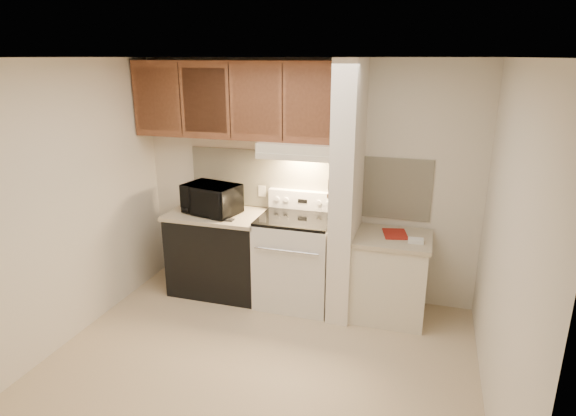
% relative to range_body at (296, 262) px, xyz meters
% --- Properties ---
extents(floor, '(3.60, 3.60, 0.00)m').
position_rel_range_body_xyz_m(floor, '(0.00, -1.16, -0.46)').
color(floor, '#CCB38F').
rests_on(floor, ground).
extents(ceiling, '(3.60, 3.60, 0.00)m').
position_rel_range_body_xyz_m(ceiling, '(0.00, -1.16, 2.04)').
color(ceiling, white).
rests_on(ceiling, wall_back).
extents(wall_back, '(3.60, 2.50, 0.02)m').
position_rel_range_body_xyz_m(wall_back, '(0.00, 0.34, 0.79)').
color(wall_back, beige).
rests_on(wall_back, floor).
extents(wall_left, '(0.02, 3.00, 2.50)m').
position_rel_range_body_xyz_m(wall_left, '(-1.80, -1.16, 0.79)').
color(wall_left, beige).
rests_on(wall_left, floor).
extents(wall_right, '(0.02, 3.00, 2.50)m').
position_rel_range_body_xyz_m(wall_right, '(1.80, -1.16, 0.79)').
color(wall_right, beige).
rests_on(wall_right, floor).
extents(backsplash, '(2.60, 0.02, 0.63)m').
position_rel_range_body_xyz_m(backsplash, '(0.00, 0.33, 0.78)').
color(backsplash, '#EDE3C2').
rests_on(backsplash, wall_back).
extents(range_body, '(0.76, 0.65, 0.92)m').
position_rel_range_body_xyz_m(range_body, '(0.00, 0.00, 0.00)').
color(range_body, silver).
rests_on(range_body, floor).
extents(oven_window, '(0.50, 0.01, 0.30)m').
position_rel_range_body_xyz_m(oven_window, '(0.00, -0.32, 0.04)').
color(oven_window, black).
rests_on(oven_window, range_body).
extents(oven_handle, '(0.65, 0.02, 0.02)m').
position_rel_range_body_xyz_m(oven_handle, '(0.00, -0.35, 0.26)').
color(oven_handle, silver).
rests_on(oven_handle, range_body).
extents(cooktop, '(0.74, 0.64, 0.03)m').
position_rel_range_body_xyz_m(cooktop, '(0.00, 0.00, 0.48)').
color(cooktop, black).
rests_on(cooktop, range_body).
extents(range_backguard, '(0.76, 0.08, 0.20)m').
position_rel_range_body_xyz_m(range_backguard, '(0.00, 0.28, 0.59)').
color(range_backguard, silver).
rests_on(range_backguard, range_body).
extents(range_display, '(0.10, 0.01, 0.04)m').
position_rel_range_body_xyz_m(range_display, '(0.00, 0.24, 0.59)').
color(range_display, black).
rests_on(range_display, range_backguard).
extents(range_knob_left_outer, '(0.05, 0.02, 0.05)m').
position_rel_range_body_xyz_m(range_knob_left_outer, '(-0.28, 0.24, 0.59)').
color(range_knob_left_outer, silver).
rests_on(range_knob_left_outer, range_backguard).
extents(range_knob_left_inner, '(0.05, 0.02, 0.05)m').
position_rel_range_body_xyz_m(range_knob_left_inner, '(-0.18, 0.24, 0.59)').
color(range_knob_left_inner, silver).
rests_on(range_knob_left_inner, range_backguard).
extents(range_knob_right_inner, '(0.05, 0.02, 0.05)m').
position_rel_range_body_xyz_m(range_knob_right_inner, '(0.18, 0.24, 0.59)').
color(range_knob_right_inner, silver).
rests_on(range_knob_right_inner, range_backguard).
extents(range_knob_right_outer, '(0.05, 0.02, 0.05)m').
position_rel_range_body_xyz_m(range_knob_right_outer, '(0.28, 0.24, 0.59)').
color(range_knob_right_outer, silver).
rests_on(range_knob_right_outer, range_backguard).
extents(dishwasher_front, '(1.00, 0.63, 0.87)m').
position_rel_range_body_xyz_m(dishwasher_front, '(-0.88, 0.01, -0.03)').
color(dishwasher_front, black).
rests_on(dishwasher_front, floor).
extents(left_countertop, '(1.04, 0.67, 0.04)m').
position_rel_range_body_xyz_m(left_countertop, '(-0.88, 0.01, 0.43)').
color(left_countertop, '#BBAB8D').
rests_on(left_countertop, dishwasher_front).
extents(spoon_rest, '(0.23, 0.07, 0.02)m').
position_rel_range_body_xyz_m(spoon_rest, '(-0.72, -0.19, 0.46)').
color(spoon_rest, black).
rests_on(spoon_rest, left_countertop).
extents(teal_jar, '(0.12, 0.12, 0.11)m').
position_rel_range_body_xyz_m(teal_jar, '(-0.83, 0.23, 0.50)').
color(teal_jar, '#2C6768').
rests_on(teal_jar, left_countertop).
extents(outlet, '(0.08, 0.01, 0.12)m').
position_rel_range_body_xyz_m(outlet, '(-0.48, 0.32, 0.64)').
color(outlet, beige).
rests_on(outlet, backsplash).
extents(microwave, '(0.64, 0.50, 0.31)m').
position_rel_range_body_xyz_m(microwave, '(-0.93, -0.01, 0.61)').
color(microwave, black).
rests_on(microwave, left_countertop).
extents(partition_pillar, '(0.22, 0.70, 2.50)m').
position_rel_range_body_xyz_m(partition_pillar, '(0.51, -0.01, 0.79)').
color(partition_pillar, white).
rests_on(partition_pillar, floor).
extents(pillar_trim, '(0.01, 0.70, 0.04)m').
position_rel_range_body_xyz_m(pillar_trim, '(0.39, -0.01, 0.84)').
color(pillar_trim, brown).
rests_on(pillar_trim, partition_pillar).
extents(knife_strip, '(0.02, 0.42, 0.04)m').
position_rel_range_body_xyz_m(knife_strip, '(0.39, -0.06, 0.86)').
color(knife_strip, black).
rests_on(knife_strip, partition_pillar).
extents(knife_blade_a, '(0.01, 0.03, 0.16)m').
position_rel_range_body_xyz_m(knife_blade_a, '(0.38, -0.20, 0.76)').
color(knife_blade_a, silver).
rests_on(knife_blade_a, knife_strip).
extents(knife_handle_a, '(0.02, 0.02, 0.10)m').
position_rel_range_body_xyz_m(knife_handle_a, '(0.38, -0.21, 0.91)').
color(knife_handle_a, black).
rests_on(knife_handle_a, knife_strip).
extents(knife_blade_b, '(0.01, 0.04, 0.18)m').
position_rel_range_body_xyz_m(knife_blade_b, '(0.38, -0.13, 0.75)').
color(knife_blade_b, silver).
rests_on(knife_blade_b, knife_strip).
extents(knife_handle_b, '(0.02, 0.02, 0.10)m').
position_rel_range_body_xyz_m(knife_handle_b, '(0.38, -0.14, 0.91)').
color(knife_handle_b, black).
rests_on(knife_handle_b, knife_strip).
extents(knife_blade_c, '(0.01, 0.04, 0.20)m').
position_rel_range_body_xyz_m(knife_blade_c, '(0.38, -0.06, 0.74)').
color(knife_blade_c, silver).
rests_on(knife_blade_c, knife_strip).
extents(knife_handle_c, '(0.02, 0.02, 0.10)m').
position_rel_range_body_xyz_m(knife_handle_c, '(0.38, -0.06, 0.91)').
color(knife_handle_c, black).
rests_on(knife_handle_c, knife_strip).
extents(knife_blade_d, '(0.01, 0.04, 0.16)m').
position_rel_range_body_xyz_m(knife_blade_d, '(0.38, 0.03, 0.76)').
color(knife_blade_d, silver).
rests_on(knife_blade_d, knife_strip).
extents(knife_handle_d, '(0.02, 0.02, 0.10)m').
position_rel_range_body_xyz_m(knife_handle_d, '(0.38, 0.04, 0.91)').
color(knife_handle_d, black).
rests_on(knife_handle_d, knife_strip).
extents(knife_blade_e, '(0.01, 0.04, 0.18)m').
position_rel_range_body_xyz_m(knife_blade_e, '(0.38, 0.10, 0.75)').
color(knife_blade_e, silver).
rests_on(knife_blade_e, knife_strip).
extents(knife_handle_e, '(0.02, 0.02, 0.10)m').
position_rel_range_body_xyz_m(knife_handle_e, '(0.38, 0.10, 0.91)').
color(knife_handle_e, black).
rests_on(knife_handle_e, knife_strip).
extents(oven_mitt, '(0.03, 0.10, 0.25)m').
position_rel_range_body_xyz_m(oven_mitt, '(0.38, 0.17, 0.67)').
color(oven_mitt, gray).
rests_on(oven_mitt, partition_pillar).
extents(right_cab_base, '(0.70, 0.60, 0.81)m').
position_rel_range_body_xyz_m(right_cab_base, '(0.97, -0.01, -0.06)').
color(right_cab_base, beige).
rests_on(right_cab_base, floor).
extents(right_countertop, '(0.74, 0.64, 0.04)m').
position_rel_range_body_xyz_m(right_countertop, '(0.97, -0.01, 0.37)').
color(right_countertop, '#BBAB8D').
rests_on(right_countertop, right_cab_base).
extents(red_folder, '(0.28, 0.34, 0.01)m').
position_rel_range_body_xyz_m(red_folder, '(0.99, 0.06, 0.39)').
color(red_folder, maroon).
rests_on(red_folder, right_countertop).
extents(white_box, '(0.15, 0.10, 0.04)m').
position_rel_range_body_xyz_m(white_box, '(1.19, -0.11, 0.41)').
color(white_box, white).
rests_on(white_box, right_countertop).
extents(range_hood, '(0.78, 0.44, 0.15)m').
position_rel_range_body_xyz_m(range_hood, '(0.00, 0.12, 1.17)').
color(range_hood, beige).
rests_on(range_hood, upper_cabinets).
extents(hood_lip, '(0.78, 0.04, 0.06)m').
position_rel_range_body_xyz_m(hood_lip, '(0.00, -0.08, 1.12)').
color(hood_lip, beige).
rests_on(hood_lip, range_hood).
extents(upper_cabinets, '(2.18, 0.33, 0.77)m').
position_rel_range_body_xyz_m(upper_cabinets, '(-0.69, 0.17, 1.62)').
color(upper_cabinets, brown).
rests_on(upper_cabinets, wall_back).
extents(cab_door_a, '(0.46, 0.01, 0.63)m').
position_rel_range_body_xyz_m(cab_door_a, '(-1.51, 0.01, 1.62)').
color(cab_door_a, brown).
rests_on(cab_door_a, upper_cabinets).
extents(cab_gap_a, '(0.01, 0.01, 0.73)m').
position_rel_range_body_xyz_m(cab_gap_a, '(-1.23, 0.01, 1.62)').
color(cab_gap_a, black).
rests_on(cab_gap_a, upper_cabinets).
extents(cab_door_b, '(0.46, 0.01, 0.63)m').
position_rel_range_body_xyz_m(cab_door_b, '(-0.96, 0.01, 1.62)').
color(cab_door_b, brown).
rests_on(cab_door_b, upper_cabinets).
extents(cab_gap_b, '(0.01, 0.01, 0.73)m').
position_rel_range_body_xyz_m(cab_gap_b, '(-0.69, 0.01, 1.62)').
color(cab_gap_b, black).
rests_on(cab_gap_b, upper_cabinets).
extents(cab_door_c, '(0.46, 0.01, 0.63)m').
position_rel_range_body_xyz_m(cab_door_c, '(-0.42, 0.01, 1.62)').
color(cab_door_c, brown).
rests_on(cab_door_c, upper_cabinets).
extents(cab_gap_c, '(0.01, 0.01, 0.73)m').
position_rel_range_body_xyz_m(cab_gap_c, '(-0.14, 0.01, 1.62)').
color(cab_gap_c, black).
rests_on(cab_gap_c, upper_cabinets).
extents(cab_door_d, '(0.46, 0.01, 0.63)m').
position_rel_range_body_xyz_m(cab_door_d, '(0.13, 0.01, 1.62)').
color(cab_door_d, brown).
rests_on(cab_door_d, upper_cabinets).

